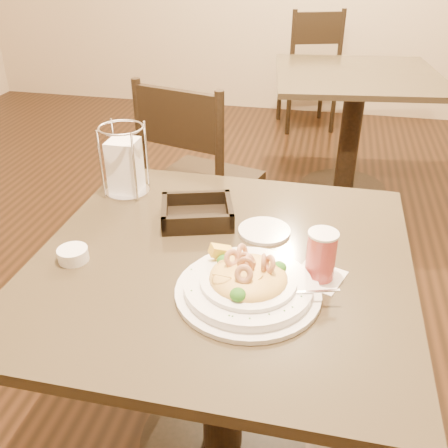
% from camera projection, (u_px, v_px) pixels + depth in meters
% --- Properties ---
extents(ground, '(7.00, 7.00, 0.00)m').
position_uv_depth(ground, '(223.00, 446.00, 1.58)').
color(ground, black).
rests_on(ground, ground).
extents(main_table, '(0.90, 0.90, 0.73)m').
position_uv_depth(main_table, '(222.00, 328.00, 1.33)').
color(main_table, black).
rests_on(main_table, ground).
extents(background_table, '(1.01, 1.01, 0.73)m').
position_uv_depth(background_table, '(353.00, 113.00, 2.89)').
color(background_table, black).
rests_on(background_table, ground).
extents(dining_chair_near, '(0.52, 0.52, 0.93)m').
position_uv_depth(dining_chair_near, '(197.00, 178.00, 2.13)').
color(dining_chair_near, black).
rests_on(dining_chair_near, ground).
extents(dining_chair_far, '(0.53, 0.53, 0.93)m').
position_uv_depth(dining_chair_far, '(310.00, 66.00, 3.89)').
color(dining_chair_far, black).
rests_on(dining_chair_far, ground).
extents(pasta_bowl, '(0.35, 0.32, 0.10)m').
position_uv_depth(pasta_bowl, '(248.00, 283.00, 1.07)').
color(pasta_bowl, white).
rests_on(pasta_bowl, main_table).
extents(drink_glass, '(0.13, 0.13, 0.12)m').
position_uv_depth(drink_glass, '(321.00, 256.00, 1.11)').
color(drink_glass, white).
rests_on(drink_glass, main_table).
extents(bread_basket, '(0.23, 0.20, 0.05)m').
position_uv_depth(bread_basket, '(197.00, 214.00, 1.35)').
color(bread_basket, black).
rests_on(bread_basket, main_table).
extents(napkin_caddy, '(0.13, 0.13, 0.21)m').
position_uv_depth(napkin_caddy, '(125.00, 165.00, 1.47)').
color(napkin_caddy, silver).
rests_on(napkin_caddy, main_table).
extents(side_plate, '(0.17, 0.17, 0.01)m').
position_uv_depth(side_plate, '(264.00, 231.00, 1.31)').
color(side_plate, white).
rests_on(side_plate, main_table).
extents(butter_ramekin, '(0.07, 0.07, 0.03)m').
position_uv_depth(butter_ramekin, '(73.00, 255.00, 1.19)').
color(butter_ramekin, white).
rests_on(butter_ramekin, main_table).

